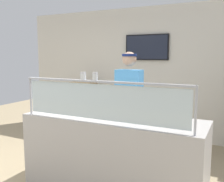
% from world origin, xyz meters
% --- Properties ---
extents(ground_plane, '(12.00, 12.00, 0.00)m').
position_xyz_m(ground_plane, '(1.13, 1.00, 0.00)').
color(ground_plane, tan).
rests_on(ground_plane, ground).
extents(shop_rear_unit, '(6.66, 0.13, 2.70)m').
position_xyz_m(shop_rear_unit, '(1.12, 2.77, 1.36)').
color(shop_rear_unit, silver).
rests_on(shop_rear_unit, ground).
extents(serving_counter, '(2.26, 0.74, 0.95)m').
position_xyz_m(serving_counter, '(1.13, 0.37, 0.47)').
color(serving_counter, '#BCB7B2').
rests_on(serving_counter, ground).
extents(sneeze_guard, '(2.08, 0.06, 0.48)m').
position_xyz_m(sneeze_guard, '(1.13, 0.06, 1.25)').
color(sneeze_guard, '#B2B5BC').
rests_on(sneeze_guard, serving_counter).
extents(pizza_tray, '(0.50, 0.50, 0.04)m').
position_xyz_m(pizza_tray, '(0.93, 0.48, 0.97)').
color(pizza_tray, '#9EA0A8').
rests_on(pizza_tray, serving_counter).
extents(pizza_server, '(0.12, 0.29, 0.01)m').
position_xyz_m(pizza_server, '(0.94, 0.46, 0.99)').
color(pizza_server, '#ADAFB7').
rests_on(pizza_server, pizza_tray).
extents(parmesan_shaker, '(0.06, 0.06, 0.09)m').
position_xyz_m(parmesan_shaker, '(0.91, 0.06, 1.47)').
color(parmesan_shaker, white).
rests_on(parmesan_shaker, sneeze_guard).
extents(pepper_flake_shaker, '(0.06, 0.06, 0.09)m').
position_xyz_m(pepper_flake_shaker, '(1.07, 0.06, 1.47)').
color(pepper_flake_shaker, white).
rests_on(pepper_flake_shaker, sneeze_guard).
extents(worker_figure, '(0.41, 0.50, 1.76)m').
position_xyz_m(worker_figure, '(1.05, 1.07, 1.01)').
color(worker_figure, '#23232D').
rests_on(worker_figure, ground).
extents(prep_shelf, '(0.70, 0.55, 0.88)m').
position_xyz_m(prep_shelf, '(-0.53, 2.28, 0.44)').
color(prep_shelf, '#B7BABF').
rests_on(prep_shelf, ground).
extents(pizza_box_stack, '(0.49, 0.47, 0.27)m').
position_xyz_m(pizza_box_stack, '(-0.53, 2.28, 1.01)').
color(pizza_box_stack, tan).
rests_on(pizza_box_stack, prep_shelf).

